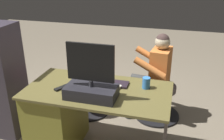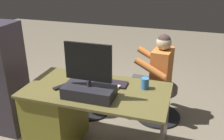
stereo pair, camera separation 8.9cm
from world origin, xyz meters
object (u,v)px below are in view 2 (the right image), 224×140
at_px(keyboard, 106,82).
at_px(visitor_chair, 159,100).
at_px(tv_remote, 61,87).
at_px(computer_mouse, 79,78).
at_px(office_chair_teddy, 89,94).
at_px(teddy_bear, 88,70).
at_px(monitor, 89,84).
at_px(cup, 145,83).
at_px(person, 154,71).
at_px(desk, 65,114).

height_order(keyboard, visitor_chair, keyboard).
relative_size(tv_remote, visitor_chair, 0.27).
xyz_separation_m(computer_mouse, office_chair_teddy, (0.15, -0.58, -0.50)).
bearing_deg(teddy_bear, monitor, 113.30).
bearing_deg(office_chair_teddy, cup, 144.68).
xyz_separation_m(computer_mouse, teddy_bear, (0.15, -0.59, -0.17)).
bearing_deg(teddy_bear, tv_remote, 94.25).
bearing_deg(keyboard, visitor_chair, -123.44).
bearing_deg(person, computer_mouse, 46.54).
height_order(computer_mouse, tv_remote, computer_mouse).
distance_m(office_chair_teddy, person, 0.89).
height_order(keyboard, cup, cup).
height_order(monitor, computer_mouse, monitor).
relative_size(office_chair_teddy, person, 0.53).
relative_size(monitor, cup, 4.59).
xyz_separation_m(desk, keyboard, (-0.39, -0.13, 0.35)).
xyz_separation_m(cup, visitor_chair, (-0.08, -0.68, -0.54)).
distance_m(monitor, office_chair_teddy, 1.12).
xyz_separation_m(office_chair_teddy, visitor_chair, (-0.88, -0.11, -0.00)).
distance_m(teddy_bear, visitor_chair, 0.95).
bearing_deg(keyboard, teddy_bear, -54.13).
xyz_separation_m(monitor, computer_mouse, (0.22, -0.28, -0.10)).
height_order(computer_mouse, teddy_bear, computer_mouse).
distance_m(computer_mouse, person, 0.94).
height_order(desk, person, person).
relative_size(desk, monitor, 2.75).
relative_size(keyboard, tv_remote, 2.80).
height_order(tv_remote, visitor_chair, tv_remote).
relative_size(monitor, person, 0.45).
bearing_deg(visitor_chair, teddy_bear, 6.41).
xyz_separation_m(keyboard, visitor_chair, (-0.45, -0.69, -0.50)).
height_order(teddy_bear, person, person).
distance_m(keyboard, tv_remote, 0.42).
relative_size(keyboard, person, 0.39).
bearing_deg(teddy_bear, keyboard, 125.87).
distance_m(cup, teddy_bear, 1.01).
relative_size(tv_remote, office_chair_teddy, 0.27).
distance_m(monitor, visitor_chair, 1.25).
xyz_separation_m(monitor, office_chair_teddy, (0.38, -0.86, -0.60)).
xyz_separation_m(keyboard, tv_remote, (0.37, 0.21, -0.00)).
relative_size(teddy_bear, person, 0.30).
distance_m(office_chair_teddy, visitor_chair, 0.89).
height_order(cup, tv_remote, cup).
bearing_deg(teddy_bear, visitor_chair, -173.59).
height_order(tv_remote, person, person).
height_order(computer_mouse, office_chair_teddy, computer_mouse).
distance_m(monitor, cup, 0.52).
height_order(visitor_chair, person, person).
relative_size(tv_remote, person, 0.14).
height_order(monitor, tv_remote, monitor).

